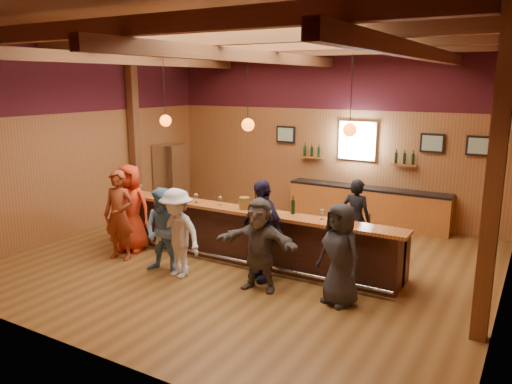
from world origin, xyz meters
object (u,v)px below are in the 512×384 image
bartender (356,218)px  ice_bucket (244,203)px  customer_white (177,233)px  customer_navy (262,230)px  customer_brown (259,244)px  bottle_a (263,204)px  bar_counter (253,234)px  customer_dark (340,254)px  customer_redvest (119,215)px  customer_denim (164,231)px  customer_orange (130,208)px  back_bar_cabinet (367,206)px  stainless_fridge (171,176)px

bartender → ice_bucket: size_ratio=7.12×
customer_white → customer_navy: customer_navy is taller
customer_brown → bottle_a: 1.16m
customer_navy → bottle_a: (-0.29, 0.53, 0.33)m
bar_counter → customer_navy: size_ratio=3.43×
customer_dark → bottle_a: (-1.85, 0.79, 0.42)m
customer_redvest → customer_denim: 1.25m
customer_brown → bar_counter: bearing=118.7°
customer_denim → ice_bucket: 1.60m
ice_bucket → bottle_a: bearing=5.2°
bar_counter → customer_orange: 2.65m
customer_white → customer_orange: bearing=167.5°
back_bar_cabinet → customer_redvest: bearing=-125.5°
back_bar_cabinet → customer_brown: size_ratio=2.48×
customer_orange → customer_dark: size_ratio=1.11×
bar_counter → customer_brown: size_ratio=3.91×
ice_bucket → bottle_a: size_ratio=0.64×
customer_redvest → bar_counter: bearing=19.4°
bar_counter → ice_bucket: 0.77m
back_bar_cabinet → ice_bucket: (-1.19, -3.88, 0.75)m
bottle_a → customer_navy: bearing=-61.6°
customer_navy → bartender: size_ratio=1.13×
stainless_fridge → ice_bucket: bearing=-33.9°
bar_counter → customer_redvest: (-2.30, -1.32, 0.38)m
customer_dark → stainless_fridge: bearing=172.7°
bar_counter → customer_denim: (-1.06, -1.43, 0.28)m
bar_counter → customer_denim: size_ratio=3.93×
customer_redvest → customer_navy: size_ratio=0.98×
bartender → customer_dark: bearing=106.9°
back_bar_cabinet → customer_redvest: size_ratio=2.22×
customer_dark → ice_bucket: 2.39m
ice_bucket → customer_white: bearing=-121.6°
customer_white → customer_brown: 1.59m
back_bar_cabinet → customer_dark: (1.05, -4.64, 0.35)m
customer_redvest → customer_white: 1.59m
customer_white → customer_brown: (1.57, 0.24, -0.02)m
customer_denim → bartender: bartender is taller
customer_redvest → customer_denim: (1.24, -0.11, -0.10)m
customer_brown → ice_bucket: size_ratio=7.09×
customer_white → bottle_a: customer_white is taller
customer_orange → ice_bucket: customer_orange is taller
customer_white → bar_counter: bearing=71.5°
bar_counter → customer_dark: (2.23, -1.07, 0.31)m
customer_redvest → customer_denim: size_ratio=1.13×
bar_counter → customer_dark: 2.50m
stainless_fridge → customer_denim: (3.05, -3.88, -0.10)m
stainless_fridge → ice_bucket: (4.11, -2.76, 0.32)m
stainless_fridge → bartender: bearing=-12.6°
stainless_fridge → customer_white: (3.40, -3.93, -0.08)m
back_bar_cabinet → customer_dark: size_ratio=2.41×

